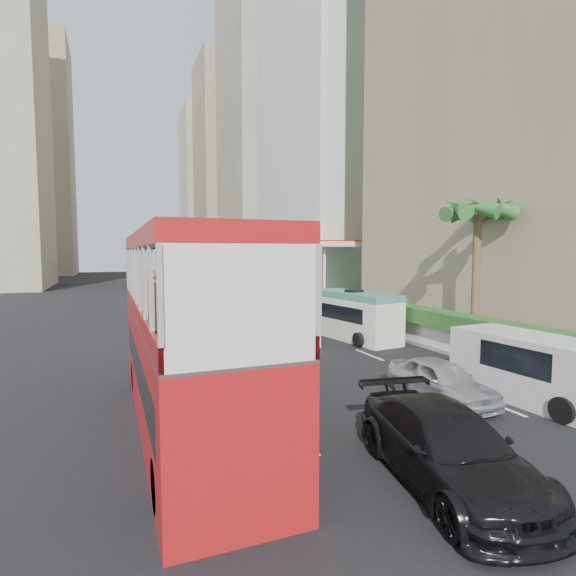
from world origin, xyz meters
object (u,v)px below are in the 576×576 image
car_silver_lane_a (251,357)px  panel_van_near (535,369)px  minibus_far (354,316)px  palm_tree (476,278)px  car_black (446,483)px  minibus_near (286,315)px  car_silver_lane_b (441,402)px  panel_van_far (261,295)px  van_asset (245,318)px  shell_station (330,273)px  double_decker_bus (186,330)px

car_silver_lane_a → panel_van_near: (6.39, -8.79, 1.00)m
minibus_far → palm_tree: (3.76, -4.53, 2.14)m
car_black → minibus_far: minibus_far is taller
minibus_near → minibus_far: 3.60m
car_silver_lane_b → panel_van_far: bearing=82.9°
van_asset → shell_station: bearing=28.1°
van_asset → panel_van_far: panel_van_far is taller
shell_station → double_decker_bus: bearing=-124.8°
double_decker_bus → car_silver_lane_a: bearing=60.0°
minibus_far → palm_tree: 6.26m
minibus_near → van_asset: bearing=94.7°
double_decker_bus → palm_tree: bearing=16.2°
car_silver_lane_a → car_silver_lane_b: (3.67, -7.77, 0.00)m
van_asset → shell_station: 10.82m
double_decker_bus → van_asset: bearing=69.1°
van_asset → shell_station: (9.15, 5.06, 2.75)m
van_asset → minibus_near: (-0.04, -7.84, 1.24)m
panel_van_far → car_silver_lane_b: bearing=-100.5°
car_black → van_asset: (2.62, 23.05, 0.00)m
van_asset → shell_station: size_ratio=0.53×
car_silver_lane_b → minibus_far: size_ratio=0.69×
van_asset → shell_station: shell_station is taller
car_silver_lane_b → van_asset: size_ratio=0.90×
panel_van_near → palm_tree: 7.53m
car_silver_lane_b → shell_station: bearing=69.1°
car_silver_lane_b → shell_station: shell_station is taller
car_black → palm_tree: size_ratio=0.80×
car_black → panel_van_near: size_ratio=1.03×
double_decker_bus → van_asset: double_decker_bus is taller
palm_tree → shell_station: palm_tree is taller
car_silver_lane_a → palm_tree: size_ratio=0.66×
minibus_far → double_decker_bus: bearing=-147.7°
double_decker_bus → panel_van_near: bearing=-12.0°
palm_tree → minibus_near: bearing=139.0°
minibus_near → shell_station: shell_station is taller
minibus_far → panel_van_far: size_ratio=1.14×
car_silver_lane_a → car_black: size_ratio=0.82×
panel_van_near → shell_station: 25.89m
double_decker_bus → panel_van_far: bearing=67.3°
car_black → panel_van_near: panel_van_near is taller
minibus_near → palm_tree: bearing=-36.1°
car_black → panel_van_far: panel_van_far is taller
shell_station → car_black: bearing=-112.7°
car_black → panel_van_near: bearing=36.0°
panel_van_near → panel_van_far: (-0.28, 25.87, -0.02)m
car_black → panel_van_near: (5.98, 2.94, 1.00)m
minibus_near → palm_tree: palm_tree is taller
panel_van_far → shell_station: bearing=-11.4°
panel_van_near → panel_van_far: bearing=87.3°
minibus_near → panel_van_far: (3.12, 13.60, -0.26)m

